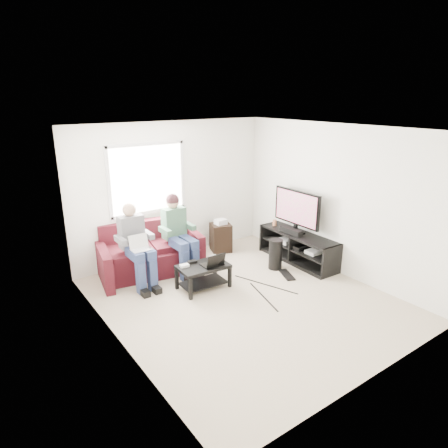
# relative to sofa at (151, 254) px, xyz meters

# --- Properties ---
(floor) EXTENTS (4.50, 4.50, 0.00)m
(floor) POSITION_rel_sofa_xyz_m (0.71, -1.82, -0.32)
(floor) COLOR #BCA992
(floor) RESTS_ON ground
(ceiling) EXTENTS (4.50, 4.50, 0.00)m
(ceiling) POSITION_rel_sofa_xyz_m (0.71, -1.82, 2.28)
(ceiling) COLOR white
(ceiling) RESTS_ON wall_back
(wall_back) EXTENTS (4.50, 0.00, 4.50)m
(wall_back) POSITION_rel_sofa_xyz_m (0.71, 0.43, 0.98)
(wall_back) COLOR white
(wall_back) RESTS_ON floor
(wall_front) EXTENTS (4.50, 0.00, 4.50)m
(wall_front) POSITION_rel_sofa_xyz_m (0.71, -4.07, 0.98)
(wall_front) COLOR white
(wall_front) RESTS_ON floor
(wall_left) EXTENTS (0.00, 4.50, 4.50)m
(wall_left) POSITION_rel_sofa_xyz_m (-1.29, -1.82, 0.98)
(wall_left) COLOR white
(wall_left) RESTS_ON floor
(wall_right) EXTENTS (0.00, 4.50, 4.50)m
(wall_right) POSITION_rel_sofa_xyz_m (2.71, -1.82, 0.98)
(wall_right) COLOR white
(wall_right) RESTS_ON floor
(window) EXTENTS (1.48, 0.04, 1.28)m
(window) POSITION_rel_sofa_xyz_m (0.21, 0.41, 1.28)
(window) COLOR white
(window) RESTS_ON wall_back
(sofa) EXTENTS (2.03, 1.16, 0.88)m
(sofa) POSITION_rel_sofa_xyz_m (0.00, 0.00, 0.00)
(sofa) COLOR #491216
(sofa) RESTS_ON floor
(person_left) EXTENTS (0.40, 0.70, 1.36)m
(person_left) POSITION_rel_sofa_xyz_m (-0.40, -0.34, 0.43)
(person_left) COLOR navy
(person_left) RESTS_ON sofa
(person_right) EXTENTS (0.40, 0.71, 1.41)m
(person_right) POSITION_rel_sofa_xyz_m (0.40, -0.32, 0.49)
(person_right) COLOR navy
(person_right) RESTS_ON sofa
(laptop_silver) EXTENTS (0.38, 0.31, 0.24)m
(laptop_silver) POSITION_rel_sofa_xyz_m (-0.40, -0.53, 0.41)
(laptop_silver) COLOR silver
(laptop_silver) RESTS_ON person_left
(coffee_table) EXTENTS (0.84, 0.54, 0.41)m
(coffee_table) POSITION_rel_sofa_xyz_m (0.41, -1.11, -0.03)
(coffee_table) COLOR black
(coffee_table) RESTS_ON floor
(laptop_black) EXTENTS (0.37, 0.28, 0.24)m
(laptop_black) POSITION_rel_sofa_xyz_m (0.53, -1.19, 0.20)
(laptop_black) COLOR black
(laptop_black) RESTS_ON coffee_table
(controller_a) EXTENTS (0.15, 0.11, 0.04)m
(controller_a) POSITION_rel_sofa_xyz_m (0.13, -0.99, 0.10)
(controller_a) COLOR silver
(controller_a) RESTS_ON coffee_table
(controller_b) EXTENTS (0.15, 0.11, 0.04)m
(controller_b) POSITION_rel_sofa_xyz_m (0.31, -0.93, 0.10)
(controller_b) COLOR black
(controller_b) RESTS_ON coffee_table
(controller_c) EXTENTS (0.14, 0.09, 0.04)m
(controller_c) POSITION_rel_sofa_xyz_m (0.71, -0.96, 0.10)
(controller_c) COLOR gray
(controller_c) RESTS_ON coffee_table
(tv_stand) EXTENTS (0.56, 1.69, 0.56)m
(tv_stand) POSITION_rel_sofa_xyz_m (2.48, -1.22, -0.08)
(tv_stand) COLOR black
(tv_stand) RESTS_ON floor
(tv) EXTENTS (0.12, 1.10, 0.81)m
(tv) POSITION_rel_sofa_xyz_m (2.48, -1.12, 0.69)
(tv) COLOR black
(tv) RESTS_ON tv_stand
(soundbar) EXTENTS (0.12, 0.50, 0.10)m
(soundbar) POSITION_rel_sofa_xyz_m (2.36, -1.12, 0.28)
(soundbar) COLOR black
(soundbar) RESTS_ON tv_stand
(drink_cup) EXTENTS (0.08, 0.08, 0.12)m
(drink_cup) POSITION_rel_sofa_xyz_m (2.43, -0.59, 0.29)
(drink_cup) COLOR #B3714D
(drink_cup) RESTS_ON tv_stand
(console_white) EXTENTS (0.30, 0.22, 0.06)m
(console_white) POSITION_rel_sofa_xyz_m (2.48, -1.62, -0.00)
(console_white) COLOR silver
(console_white) RESTS_ON tv_stand
(console_grey) EXTENTS (0.34, 0.26, 0.08)m
(console_grey) POSITION_rel_sofa_xyz_m (2.48, -0.92, 0.01)
(console_grey) COLOR gray
(console_grey) RESTS_ON tv_stand
(console_black) EXTENTS (0.38, 0.30, 0.07)m
(console_black) POSITION_rel_sofa_xyz_m (2.48, -1.27, 0.00)
(console_black) COLOR black
(console_black) RESTS_ON tv_stand
(subwoofer) EXTENTS (0.25, 0.25, 0.56)m
(subwoofer) POSITION_rel_sofa_xyz_m (1.90, -1.22, -0.04)
(subwoofer) COLOR black
(subwoofer) RESTS_ON floor
(keyboard_floor) EXTENTS (0.31, 0.48, 0.03)m
(keyboard_floor) POSITION_rel_sofa_xyz_m (1.86, -1.57, -0.31)
(keyboard_floor) COLOR black
(keyboard_floor) RESTS_ON floor
(end_table) EXTENTS (0.38, 0.38, 0.67)m
(end_table) POSITION_rel_sofa_xyz_m (1.59, 0.08, -0.02)
(end_table) COLOR black
(end_table) RESTS_ON floor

